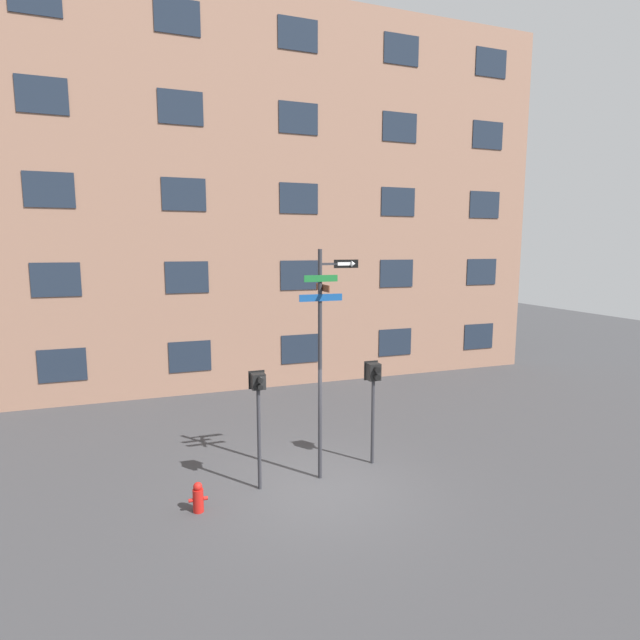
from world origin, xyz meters
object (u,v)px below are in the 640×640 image
object	(u,v)px
pedestrian_signal_right	(373,385)
pedestrian_signal_left	(258,400)
street_sign_pole	(323,346)
fire_hydrant	(198,498)

from	to	relation	value
pedestrian_signal_right	pedestrian_signal_left	bearing A→B (deg)	-172.57
street_sign_pole	fire_hydrant	size ratio (longest dim) A/B	8.40
pedestrian_signal_right	fire_hydrant	xyz separation A→B (m)	(-4.17, -0.90, -1.64)
pedestrian_signal_left	pedestrian_signal_right	distance (m)	2.85
pedestrian_signal_left	fire_hydrant	distance (m)	2.21
street_sign_pole	pedestrian_signal_left	distance (m)	1.79
street_sign_pole	pedestrian_signal_left	world-z (taller)	street_sign_pole
pedestrian_signal_left	pedestrian_signal_right	size ratio (longest dim) A/B	1.03
street_sign_pole	pedestrian_signal_right	distance (m)	1.78
street_sign_pole	pedestrian_signal_right	world-z (taller)	street_sign_pole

